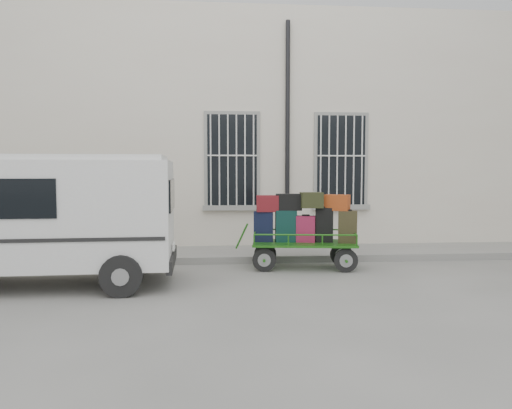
{
  "coord_description": "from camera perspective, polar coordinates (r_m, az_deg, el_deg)",
  "views": [
    {
      "loc": [
        -0.9,
        -9.2,
        2.02
      ],
      "look_at": [
        0.01,
        1.0,
        1.3
      ],
      "focal_mm": 35.0,
      "sensor_mm": 36.0,
      "label": 1
    }
  ],
  "objects": [
    {
      "name": "ground",
      "position": [
        9.46,
        0.49,
        -8.31
      ],
      "size": [
        80.0,
        80.0,
        0.0
      ],
      "primitive_type": "plane",
      "color": "slate",
      "rests_on": "ground"
    },
    {
      "name": "building",
      "position": [
        14.76,
        -1.59,
        7.82
      ],
      "size": [
        24.0,
        5.15,
        6.0
      ],
      "color": "beige",
      "rests_on": "ground"
    },
    {
      "name": "sidewalk",
      "position": [
        11.6,
        -0.57,
        -5.64
      ],
      "size": [
        24.0,
        1.7,
        0.15
      ],
      "primitive_type": "cube",
      "color": "gray",
      "rests_on": "ground"
    },
    {
      "name": "luggage_cart",
      "position": [
        10.2,
        5.41,
        -2.55
      ],
      "size": [
        2.49,
        1.21,
        1.56
      ],
      "rotation": [
        0.0,
        0.0,
        -0.13
      ],
      "color": "black",
      "rests_on": "ground"
    },
    {
      "name": "van",
      "position": [
        9.33,
        -23.27,
        -0.76
      ],
      "size": [
        4.55,
        2.15,
        2.26
      ],
      "rotation": [
        0.0,
        0.0,
        0.03
      ],
      "color": "white",
      "rests_on": "ground"
    }
  ]
}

